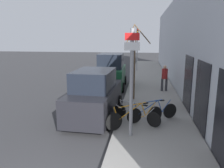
{
  "coord_description": "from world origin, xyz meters",
  "views": [
    {
      "loc": [
        2.06,
        -3.21,
        3.59
      ],
      "look_at": [
        0.7,
        6.14,
        1.58
      ],
      "focal_mm": 35.0,
      "sensor_mm": 36.0,
      "label": 1
    }
  ],
  "objects_px": {
    "parked_car_1": "(111,73)",
    "pedestrian_near": "(165,76)",
    "bicycle_1": "(136,114)",
    "street_tree": "(134,67)",
    "bicycle_2": "(153,112)",
    "traffic_light": "(137,43)",
    "bicycle_0": "(135,117)",
    "parked_car_0": "(95,96)",
    "signpost": "(131,81)"
  },
  "relations": [
    {
      "from": "bicycle_0",
      "to": "traffic_light",
      "type": "relative_size",
      "value": 0.48
    },
    {
      "from": "bicycle_0",
      "to": "parked_car_1",
      "type": "xyz_separation_m",
      "value": [
        -2.03,
        7.18,
        0.57
      ]
    },
    {
      "from": "parked_car_1",
      "to": "bicycle_0",
      "type": "bearing_deg",
      "value": -75.8
    },
    {
      "from": "bicycle_2",
      "to": "traffic_light",
      "type": "height_order",
      "value": "traffic_light"
    },
    {
      "from": "signpost",
      "to": "bicycle_1",
      "type": "relative_size",
      "value": 1.9
    },
    {
      "from": "signpost",
      "to": "bicycle_2",
      "type": "distance_m",
      "value": 2.37
    },
    {
      "from": "bicycle_1",
      "to": "parked_car_0",
      "type": "relative_size",
      "value": 0.43
    },
    {
      "from": "pedestrian_near",
      "to": "signpost",
      "type": "bearing_deg",
      "value": 57.87
    },
    {
      "from": "signpost",
      "to": "bicycle_0",
      "type": "distance_m",
      "value": 1.79
    },
    {
      "from": "street_tree",
      "to": "traffic_light",
      "type": "relative_size",
      "value": 0.93
    },
    {
      "from": "parked_car_1",
      "to": "bicycle_2",
      "type": "bearing_deg",
      "value": -68.7
    },
    {
      "from": "bicycle_2",
      "to": "parked_car_0",
      "type": "relative_size",
      "value": 0.46
    },
    {
      "from": "bicycle_1",
      "to": "traffic_light",
      "type": "relative_size",
      "value": 0.44
    },
    {
      "from": "bicycle_2",
      "to": "pedestrian_near",
      "type": "height_order",
      "value": "pedestrian_near"
    },
    {
      "from": "signpost",
      "to": "street_tree",
      "type": "height_order",
      "value": "street_tree"
    },
    {
      "from": "parked_car_1",
      "to": "pedestrian_near",
      "type": "relative_size",
      "value": 2.5
    },
    {
      "from": "bicycle_1",
      "to": "parked_car_1",
      "type": "relative_size",
      "value": 0.47
    },
    {
      "from": "pedestrian_near",
      "to": "street_tree",
      "type": "height_order",
      "value": "street_tree"
    },
    {
      "from": "parked_car_0",
      "to": "street_tree",
      "type": "height_order",
      "value": "street_tree"
    },
    {
      "from": "signpost",
      "to": "bicycle_1",
      "type": "height_order",
      "value": "signpost"
    },
    {
      "from": "traffic_light",
      "to": "signpost",
      "type": "bearing_deg",
      "value": -88.85
    },
    {
      "from": "street_tree",
      "to": "traffic_light",
      "type": "height_order",
      "value": "traffic_light"
    },
    {
      "from": "bicycle_1",
      "to": "bicycle_2",
      "type": "xyz_separation_m",
      "value": [
        0.69,
        0.26,
        0.02
      ]
    },
    {
      "from": "bicycle_0",
      "to": "bicycle_2",
      "type": "relative_size",
      "value": 1.03
    },
    {
      "from": "traffic_light",
      "to": "parked_car_0",
      "type": "bearing_deg",
      "value": -95.77
    },
    {
      "from": "traffic_light",
      "to": "street_tree",
      "type": "bearing_deg",
      "value": -88.97
    },
    {
      "from": "bicycle_0",
      "to": "parked_car_1",
      "type": "relative_size",
      "value": 0.51
    },
    {
      "from": "parked_car_1",
      "to": "pedestrian_near",
      "type": "height_order",
      "value": "parked_car_1"
    },
    {
      "from": "pedestrian_near",
      "to": "traffic_light",
      "type": "xyz_separation_m",
      "value": [
        -2.11,
        9.27,
        1.91
      ]
    },
    {
      "from": "signpost",
      "to": "traffic_light",
      "type": "relative_size",
      "value": 0.83
    },
    {
      "from": "parked_car_1",
      "to": "parked_car_0",
      "type": "bearing_deg",
      "value": -90.3
    },
    {
      "from": "bicycle_0",
      "to": "signpost",
      "type": "bearing_deg",
      "value": 137.43
    },
    {
      "from": "parked_car_0",
      "to": "bicycle_2",
      "type": "bearing_deg",
      "value": -10.04
    },
    {
      "from": "bicycle_0",
      "to": "street_tree",
      "type": "height_order",
      "value": "street_tree"
    },
    {
      "from": "signpost",
      "to": "street_tree",
      "type": "bearing_deg",
      "value": 91.43
    },
    {
      "from": "signpost",
      "to": "bicycle_0",
      "type": "height_order",
      "value": "signpost"
    },
    {
      "from": "bicycle_0",
      "to": "pedestrian_near",
      "type": "distance_m",
      "value": 6.45
    },
    {
      "from": "parked_car_0",
      "to": "parked_car_1",
      "type": "distance_m",
      "value": 5.91
    },
    {
      "from": "parked_car_0",
      "to": "traffic_light",
      "type": "relative_size",
      "value": 1.02
    },
    {
      "from": "bicycle_0",
      "to": "bicycle_2",
      "type": "height_order",
      "value": "bicycle_0"
    },
    {
      "from": "bicycle_0",
      "to": "street_tree",
      "type": "xyz_separation_m",
      "value": [
        -0.25,
        3.9,
        1.47
      ]
    },
    {
      "from": "signpost",
      "to": "parked_car_1",
      "type": "height_order",
      "value": "signpost"
    },
    {
      "from": "bicycle_1",
      "to": "bicycle_0",
      "type": "bearing_deg",
      "value": -150.32
    },
    {
      "from": "signpost",
      "to": "parked_car_0",
      "type": "bearing_deg",
      "value": 129.98
    },
    {
      "from": "parked_car_0",
      "to": "parked_car_1",
      "type": "xyz_separation_m",
      "value": [
        -0.13,
        5.9,
        0.13
      ]
    },
    {
      "from": "bicycle_1",
      "to": "parked_car_1",
      "type": "xyz_separation_m",
      "value": [
        -2.04,
        6.73,
        0.6
      ]
    },
    {
      "from": "bicycle_0",
      "to": "parked_car_0",
      "type": "distance_m",
      "value": 2.33
    },
    {
      "from": "bicycle_1",
      "to": "street_tree",
      "type": "xyz_separation_m",
      "value": [
        -0.26,
        3.46,
        1.51
      ]
    },
    {
      "from": "bicycle_0",
      "to": "bicycle_1",
      "type": "bearing_deg",
      "value": -34.54
    },
    {
      "from": "parked_car_0",
      "to": "street_tree",
      "type": "xyz_separation_m",
      "value": [
        1.64,
        2.63,
        1.03
      ]
    }
  ]
}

